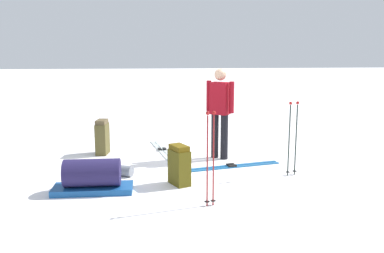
{
  "coord_description": "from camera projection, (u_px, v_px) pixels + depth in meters",
  "views": [
    {
      "loc": [
        0.75,
        7.14,
        2.03
      ],
      "look_at": [
        0.0,
        0.0,
        0.7
      ],
      "focal_mm": 38.56,
      "sensor_mm": 36.0,
      "label": 1
    }
  ],
  "objects": [
    {
      "name": "ground_plane",
      "position": [
        192.0,
        165.0,
        7.43
      ],
      "size": [
        80.0,
        80.0,
        0.0
      ],
      "primitive_type": "plane",
      "color": "white"
    },
    {
      "name": "skier_standing",
      "position": [
        220.0,
        109.0,
        7.7
      ],
      "size": [
        0.47,
        0.38,
        1.7
      ],
      "color": "black",
      "rests_on": "ground_plane"
    },
    {
      "name": "ski_pair_near",
      "position": [
        231.0,
        166.0,
        7.27
      ],
      "size": [
        1.81,
        0.57,
        0.05
      ],
      "color": "#1D609C",
      "rests_on": "ground_plane"
    },
    {
      "name": "ski_pair_far",
      "position": [
        162.0,
        150.0,
        8.47
      ],
      "size": [
        0.48,
        1.74,
        0.05
      ],
      "color": "silver",
      "rests_on": "ground_plane"
    },
    {
      "name": "backpack_large_dark",
      "position": [
        102.0,
        137.0,
        8.14
      ],
      "size": [
        0.26,
        0.4,
        0.69
      ],
      "color": "#4F4723",
      "rests_on": "ground_plane"
    },
    {
      "name": "backpack_bright",
      "position": [
        179.0,
        165.0,
        6.28
      ],
      "size": [
        0.35,
        0.43,
        0.62
      ],
      "color": "#4F4710",
      "rests_on": "ground_plane"
    },
    {
      "name": "ski_poles_planted_near",
      "position": [
        210.0,
        154.0,
        5.34
      ],
      "size": [
        0.15,
        0.1,
        1.27
      ],
      "color": "maroon",
      "rests_on": "ground_plane"
    },
    {
      "name": "ski_poles_planted_far",
      "position": [
        293.0,
        135.0,
        6.68
      ],
      "size": [
        0.2,
        0.11,
        1.22
      ],
      "color": "black",
      "rests_on": "ground_plane"
    },
    {
      "name": "gear_sled",
      "position": [
        92.0,
        177.0,
        5.96
      ],
      "size": [
        1.15,
        0.46,
        0.49
      ],
      "color": "#154C8E",
      "rests_on": "ground_plane"
    },
    {
      "name": "sleeping_mat_rolled",
      "position": [
        117.0,
        170.0,
        6.78
      ],
      "size": [
        0.57,
        0.4,
        0.18
      ],
      "primitive_type": "cylinder",
      "rotation": [
        0.0,
        1.57,
        2.7
      ],
      "color": "slate",
      "rests_on": "ground_plane"
    }
  ]
}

